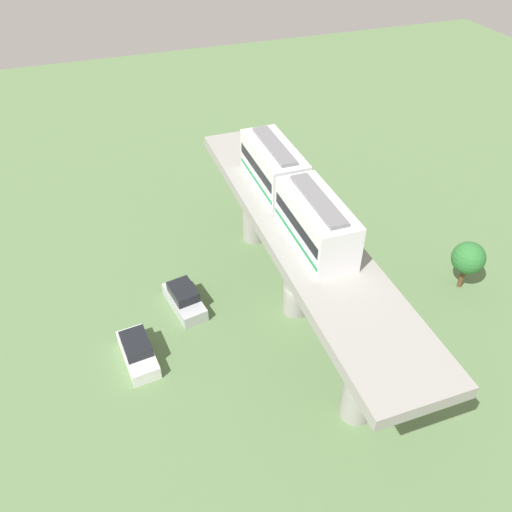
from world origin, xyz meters
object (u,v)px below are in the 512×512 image
train (293,192)px  parked_car_silver (184,299)px  parked_car_white (138,352)px  tree_near_viaduct (468,258)px

train → parked_car_silver: (-7.48, 1.42, -8.32)m
train → parked_car_white: 14.34m
parked_car_silver → tree_near_viaduct: tree_near_viaduct is taller
tree_near_viaduct → train: bearing=165.3°
parked_car_silver → tree_near_viaduct: (20.24, -4.76, 1.99)m
train → parked_car_white: train is taller
train → parked_car_white: (-11.45, -2.33, -8.32)m
train → parked_car_silver: bearing=169.2°
parked_car_white → parked_car_silver: size_ratio=0.98×
parked_car_white → tree_near_viaduct: tree_near_viaduct is taller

